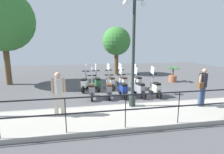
{
  "coord_description": "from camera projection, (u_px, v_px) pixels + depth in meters",
  "views": [
    {
      "loc": [
        -9.08,
        2.21,
        2.72
      ],
      "look_at": [
        0.2,
        0.5,
        0.9
      ],
      "focal_mm": 28.0,
      "sensor_mm": 36.0,
      "label": 1
    }
  ],
  "objects": [
    {
      "name": "ground_plane",
      "position": [
        122.0,
        93.0,
        9.68
      ],
      "size": [
        28.0,
        28.0,
        0.0
      ],
      "primitive_type": "plane",
      "color": "#4C4C4F"
    },
    {
      "name": "promenade_walkway",
      "position": [
        141.0,
        114.0,
        6.62
      ],
      "size": [
        2.2,
        20.0,
        0.15
      ],
      "color": "#A39E93",
      "rests_on": "ground_plane"
    },
    {
      "name": "fence_railing",
      "position": [
        153.0,
        102.0,
        5.45
      ],
      "size": [
        0.04,
        16.03,
        1.07
      ],
      "color": "black",
      "rests_on": "promenade_walkway"
    },
    {
      "name": "lamp_post_near",
      "position": [
        133.0,
        57.0,
        6.92
      ],
      "size": [
        0.26,
        0.9,
        4.56
      ],
      "color": "#232D28",
      "rests_on": "promenade_walkway"
    },
    {
      "name": "pedestrian_with_bag",
      "position": [
        203.0,
        84.0,
        7.14
      ],
      "size": [
        0.46,
        0.61,
        1.59
      ],
      "rotation": [
        0.0,
        0.0,
        0.36
      ],
      "color": "#384C70",
      "rests_on": "promenade_walkway"
    },
    {
      "name": "pedestrian_distant",
      "position": [
        59.0,
        90.0,
        6.19
      ],
      "size": [
        0.36,
        0.49,
        1.59
      ],
      "rotation": [
        0.0,
        0.0,
        3.26
      ],
      "color": "beige",
      "rests_on": "promenade_walkway"
    },
    {
      "name": "tree_large",
      "position": [
        2.0,
        20.0,
        10.97
      ],
      "size": [
        3.93,
        3.93,
        6.14
      ],
      "color": "brown",
      "rests_on": "ground_plane"
    },
    {
      "name": "tree_distant",
      "position": [
        116.0,
        41.0,
        15.13
      ],
      "size": [
        2.45,
        2.45,
        4.14
      ],
      "color": "brown",
      "rests_on": "ground_plane"
    },
    {
      "name": "potted_palm",
      "position": [
        173.0,
        76.0,
        12.51
      ],
      "size": [
        1.06,
        0.66,
        1.05
      ],
      "color": "#9E5B3D",
      "rests_on": "ground_plane"
    },
    {
      "name": "scooter_near_0",
      "position": [
        155.0,
        87.0,
        9.04
      ],
      "size": [
        1.23,
        0.44,
        1.54
      ],
      "rotation": [
        0.0,
        0.0,
        0.1
      ],
      "color": "black",
      "rests_on": "ground_plane"
    },
    {
      "name": "scooter_near_1",
      "position": [
        139.0,
        88.0,
        8.92
      ],
      "size": [
        1.21,
        0.53,
        1.54
      ],
      "rotation": [
        0.0,
        0.0,
        0.27
      ],
      "color": "black",
      "rests_on": "ground_plane"
    },
    {
      "name": "scooter_near_2",
      "position": [
        123.0,
        88.0,
        8.85
      ],
      "size": [
        1.23,
        0.44,
        1.54
      ],
      "rotation": [
        0.0,
        0.0,
        0.09
      ],
      "color": "black",
      "rests_on": "ground_plane"
    },
    {
      "name": "scooter_near_3",
      "position": [
        109.0,
        89.0,
        8.78
      ],
      "size": [
        1.23,
        0.46,
        1.54
      ],
      "rotation": [
        0.0,
        0.0,
        -0.16
      ],
      "color": "black",
      "rests_on": "ground_plane"
    },
    {
      "name": "scooter_near_4",
      "position": [
        92.0,
        89.0,
        8.65
      ],
      "size": [
        1.23,
        0.44,
        1.54
      ],
      "rotation": [
        0.0,
        0.0,
        -0.1
      ],
      "color": "black",
      "rests_on": "ground_plane"
    },
    {
      "name": "scooter_far_0",
      "position": [
        137.0,
        81.0,
        10.57
      ],
      "size": [
        1.21,
        0.51,
        1.54
      ],
      "rotation": [
        0.0,
        0.0,
        0.24
      ],
      "color": "black",
      "rests_on": "ground_plane"
    },
    {
      "name": "scooter_far_1",
      "position": [
        122.0,
        81.0,
        10.52
      ],
      "size": [
        1.21,
        0.53,
        1.54
      ],
      "rotation": [
        0.0,
        0.0,
        0.27
      ],
      "color": "black",
      "rests_on": "ground_plane"
    },
    {
      "name": "scooter_far_2",
      "position": [
        110.0,
        82.0,
        10.41
      ],
      "size": [
        1.22,
        0.51,
        1.54
      ],
      "rotation": [
        0.0,
        0.0,
        0.23
      ],
      "color": "black",
      "rests_on": "ground_plane"
    },
    {
      "name": "scooter_far_3",
      "position": [
        97.0,
        82.0,
        10.21
      ],
      "size": [
        1.23,
        0.44,
        1.54
      ],
      "rotation": [
        0.0,
        0.0,
        0.11
      ],
      "color": "black",
      "rests_on": "ground_plane"
    },
    {
      "name": "scooter_far_4",
      "position": [
        85.0,
        83.0,
        10.02
      ],
      "size": [
        1.2,
        0.55,
        1.54
      ],
      "rotation": [
        0.0,
        0.0,
        -0.31
      ],
      "color": "black",
      "rests_on": "ground_plane"
    }
  ]
}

